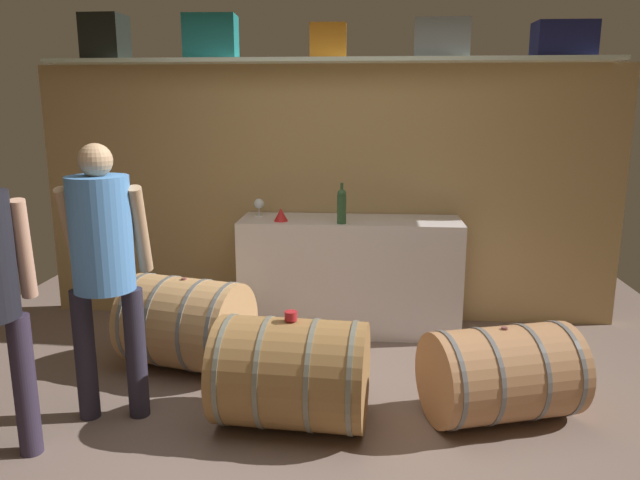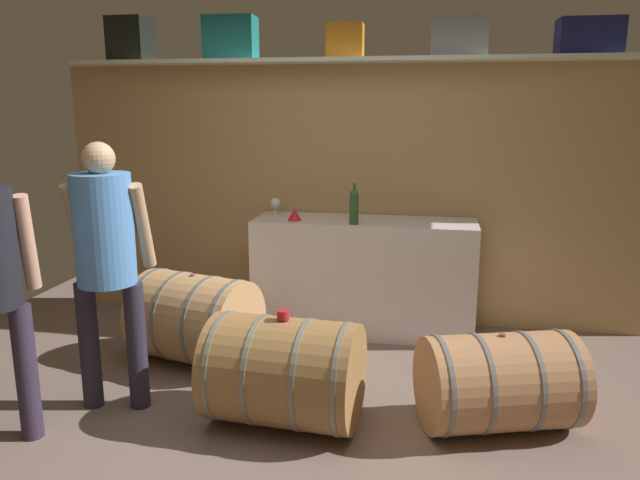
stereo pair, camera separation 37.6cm
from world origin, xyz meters
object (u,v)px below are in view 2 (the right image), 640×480
at_px(toolcase_orange, 345,41).
at_px(toolcase_navy, 589,36).
at_px(wine_barrel_near, 284,372).
at_px(wine_barrel_far, 499,382).
at_px(toolcase_grey, 460,37).
at_px(winemaker_pouring, 106,249).
at_px(toolcase_teal, 231,38).
at_px(wine_barrel_flank, 195,319).
at_px(work_cabinet, 364,276).
at_px(toolcase_black, 131,39).
at_px(tasting_cup, 283,315).
at_px(wine_glass, 275,203).
at_px(wine_bottle_green, 354,206).
at_px(red_funnel, 295,214).

distance_m(toolcase_orange, toolcase_navy, 1.78).
relative_size(toolcase_orange, toolcase_navy, 0.64).
xyz_separation_m(toolcase_orange, toolcase_navy, (1.78, 0.00, -0.00)).
distance_m(wine_barrel_near, wine_barrel_far, 1.22).
distance_m(toolcase_grey, winemaker_pouring, 2.96).
bearing_deg(wine_barrel_far, toolcase_orange, 107.97).
distance_m(toolcase_teal, winemaker_pouring, 2.20).
height_order(toolcase_teal, toolcase_grey, toolcase_teal).
distance_m(wine_barrel_flank, winemaker_pouring, 1.01).
bearing_deg(wine_barrel_flank, wine_barrel_far, -0.34).
distance_m(work_cabinet, wine_barrel_near, 1.60).
distance_m(toolcase_black, toolcase_grey, 2.66).
xyz_separation_m(toolcase_black, tasting_cup, (1.70, -1.74, -1.67)).
distance_m(work_cabinet, wine_glass, 0.94).
bearing_deg(toolcase_orange, wine_bottle_green, -72.18).
relative_size(toolcase_grey, wine_glass, 2.92).
height_order(toolcase_grey, winemaker_pouring, toolcase_grey).
bearing_deg(work_cabinet, winemaker_pouring, -130.86).
height_order(toolcase_orange, winemaker_pouring, toolcase_orange).
height_order(toolcase_teal, wine_barrel_near, toolcase_teal).
xyz_separation_m(red_funnel, winemaker_pouring, (-0.80, -1.42, 0.02)).
distance_m(toolcase_black, wine_barrel_near, 3.17).
relative_size(work_cabinet, winemaker_pouring, 1.09).
bearing_deg(wine_bottle_green, wine_barrel_near, -98.78).
bearing_deg(toolcase_black, tasting_cup, -44.62).
bearing_deg(wine_barrel_far, tasting_cup, 170.37).
distance_m(toolcase_navy, wine_bottle_green, 2.09).
relative_size(toolcase_grey, wine_barrel_flank, 0.44).
xyz_separation_m(wine_bottle_green, wine_barrel_far, (1.00, -1.21, -0.78)).
relative_size(toolcase_navy, wine_bottle_green, 1.40).
bearing_deg(work_cabinet, wine_barrel_flank, -143.11).
height_order(work_cabinet, wine_barrel_flank, work_cabinet).
distance_m(wine_bottle_green, red_funnel, 0.49).
bearing_deg(wine_barrel_flank, toolcase_navy, 35.51).
bearing_deg(toolcase_orange, wine_barrel_far, -56.37).
height_order(toolcase_orange, red_funnel, toolcase_orange).
bearing_deg(wine_barrel_far, toolcase_grey, 81.64).
bearing_deg(winemaker_pouring, toolcase_teal, 73.64).
relative_size(tasting_cup, winemaker_pouring, 0.04).
bearing_deg(wine_barrel_far, wine_glass, 120.89).
bearing_deg(tasting_cup, toolcase_black, 134.36).
height_order(toolcase_navy, tasting_cup, toolcase_navy).
bearing_deg(toolcase_teal, toolcase_grey, -3.55).
bearing_deg(toolcase_navy, work_cabinet, -174.82).
xyz_separation_m(toolcase_black, toolcase_navy, (3.57, 0.00, -0.04)).
bearing_deg(wine_barrel_near, toolcase_teal, 119.94).
bearing_deg(toolcase_grey, toolcase_teal, -176.49).
height_order(toolcase_orange, toolcase_navy, toolcase_orange).
bearing_deg(toolcase_navy, toolcase_grey, 178.84).
distance_m(toolcase_teal, work_cabinet, 2.19).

